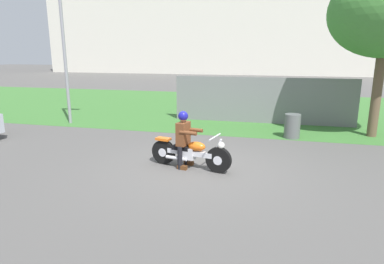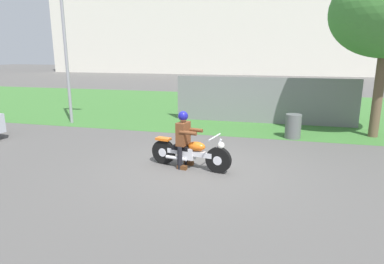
% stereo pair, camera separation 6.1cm
% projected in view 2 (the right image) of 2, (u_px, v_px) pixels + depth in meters
% --- Properties ---
extents(ground, '(120.00, 120.00, 0.00)m').
position_uv_depth(ground, '(197.00, 168.00, 8.09)').
color(ground, '#565451').
extents(grass_verge, '(60.00, 12.00, 0.01)m').
position_uv_depth(grass_verge, '(241.00, 108.00, 16.80)').
color(grass_verge, '#3D7533').
rests_on(grass_verge, ground).
extents(stadium_facade, '(55.93, 8.00, 12.20)m').
position_uv_depth(stadium_facade, '(257.00, 26.00, 43.21)').
color(stadium_facade, silver).
rests_on(stadium_facade, ground).
extents(motorcycle_lead, '(2.07, 0.74, 0.86)m').
position_uv_depth(motorcycle_lead, '(190.00, 153.00, 7.99)').
color(motorcycle_lead, black).
rests_on(motorcycle_lead, ground).
extents(rider_lead, '(0.61, 0.53, 1.39)m').
position_uv_depth(rider_lead, '(184.00, 135.00, 7.96)').
color(rider_lead, black).
rests_on(rider_lead, ground).
extents(streetlight_pole, '(0.96, 0.20, 5.37)m').
position_uv_depth(streetlight_pole, '(67.00, 35.00, 12.43)').
color(streetlight_pole, gray).
rests_on(streetlight_pole, ground).
extents(trash_can, '(0.51, 0.51, 0.79)m').
position_uv_depth(trash_can, '(293.00, 126.00, 10.79)').
color(trash_can, '#595E5B').
rests_on(trash_can, ground).
extents(fence_segment, '(7.00, 0.06, 1.80)m').
position_uv_depth(fence_segment, '(263.00, 101.00, 13.01)').
color(fence_segment, slate).
rests_on(fence_segment, ground).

